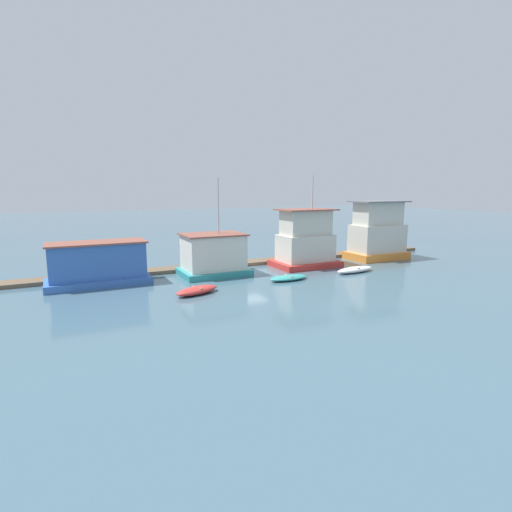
# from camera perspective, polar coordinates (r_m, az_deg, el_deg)

# --- Properties ---
(ground_plane) EXTENTS (200.00, 200.00, 0.00)m
(ground_plane) POSITION_cam_1_polar(r_m,az_deg,el_deg) (33.69, -0.76, -2.09)
(ground_plane) COLOR #426070
(dock_walkway) EXTENTS (42.40, 1.87, 0.30)m
(dock_walkway) POSITION_cam_1_polar(r_m,az_deg,el_deg) (36.02, -2.58, -1.09)
(dock_walkway) COLOR brown
(dock_walkway) RESTS_ON ground_plane
(houseboat_blue) EXTENTS (7.09, 3.27, 3.11)m
(houseboat_blue) POSITION_cam_1_polar(r_m,az_deg,el_deg) (30.70, -21.64, -1.12)
(houseboat_blue) COLOR #3866B7
(houseboat_blue) RESTS_ON ground_plane
(houseboat_teal) EXTENTS (5.27, 4.01, 7.66)m
(houseboat_teal) POSITION_cam_1_polar(r_m,az_deg,el_deg) (32.03, -6.12, 0.13)
(houseboat_teal) COLOR teal
(houseboat_teal) RESTS_ON ground_plane
(houseboat_red) EXTENTS (5.61, 3.90, 7.98)m
(houseboat_red) POSITION_cam_1_polar(r_m,az_deg,el_deg) (35.48, 7.07, 2.09)
(houseboat_red) COLOR red
(houseboat_red) RESTS_ON ground_plane
(houseboat_orange) EXTENTS (5.70, 3.50, 5.66)m
(houseboat_orange) POSITION_cam_1_polar(r_m,az_deg,el_deg) (40.78, 16.95, 3.12)
(houseboat_orange) COLOR orange
(houseboat_orange) RESTS_ON ground_plane
(dinghy_red) EXTENTS (3.36, 2.13, 0.51)m
(dinghy_red) POSITION_cam_1_polar(r_m,az_deg,el_deg) (26.52, -8.43, -4.86)
(dinghy_red) COLOR red
(dinghy_red) RESTS_ON ground_plane
(dinghy_teal) EXTENTS (3.16, 1.35, 0.39)m
(dinghy_teal) POSITION_cam_1_polar(r_m,az_deg,el_deg) (30.23, 4.68, -3.11)
(dinghy_teal) COLOR teal
(dinghy_teal) RESTS_ON ground_plane
(dinghy_white) EXTENTS (3.82, 1.36, 0.48)m
(dinghy_white) POSITION_cam_1_polar(r_m,az_deg,el_deg) (33.87, 13.96, -1.90)
(dinghy_white) COLOR white
(dinghy_white) RESTS_ON ground_plane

